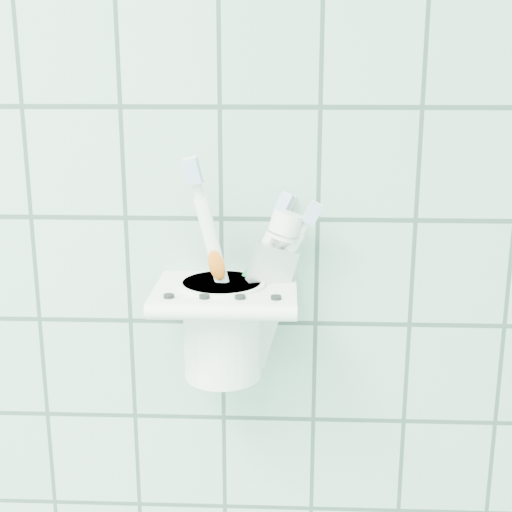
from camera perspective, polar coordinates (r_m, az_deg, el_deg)
The scene contains 6 objects.
holder_bracket at distance 0.66m, azimuth -2.43°, elevation -3.16°, with size 0.13×0.11×0.04m.
cup at distance 0.67m, azimuth -2.71°, elevation -5.54°, with size 0.08×0.08×0.09m.
toothbrush_pink at distance 0.65m, azimuth -1.05°, elevation -0.50°, with size 0.05×0.02×0.20m.
toothbrush_blue at distance 0.66m, azimuth -4.12°, elevation -1.45°, with size 0.08×0.05×0.18m.
toothbrush_orange at distance 0.66m, azimuth -2.85°, elevation -1.34°, with size 0.08×0.02×0.17m.
toothpaste_tube at distance 0.66m, azimuth -1.14°, elevation -1.63°, with size 0.07×0.04×0.16m.
Camera 1 is at (0.71, 0.53, 1.50)m, focal length 50.00 mm.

